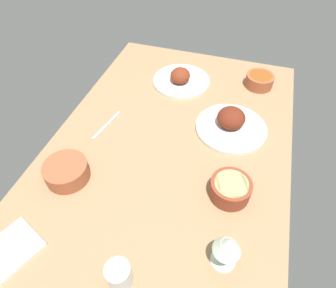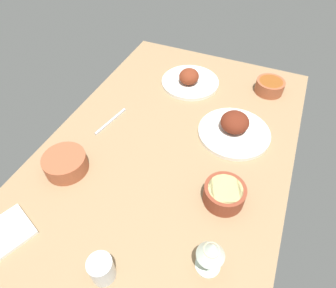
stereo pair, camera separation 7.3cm
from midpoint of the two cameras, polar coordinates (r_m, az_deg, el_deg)
dining_table at (r=111.30cm, az=1.89°, el=-1.46°), size 140.00×90.00×4.00cm
plate_near_viewer at (r=117.15cm, az=14.69°, el=2.97°), size 28.18×28.18×8.62cm
plate_center_main at (r=139.52cm, az=5.85°, el=12.36°), size 26.83×26.83×8.06cm
bowl_soup at (r=142.48cm, az=20.84°, el=10.60°), size 12.63×12.63×5.75cm
bowl_onions at (r=105.51cm, az=-17.72°, el=-3.64°), size 14.95×14.95×6.34cm
bowl_potatoes at (r=95.60cm, az=13.24°, el=-9.58°), size 13.33×13.33×6.47cm
wine_glass at (r=78.99cm, az=11.38°, el=-20.10°), size 7.60×7.60×14.00cm
water_tumbler at (r=83.38cm, az=-10.29°, el=-23.19°), size 6.68×6.68×8.21cm
folded_napkin at (r=100.44cm, az=-28.12°, el=-15.76°), size 20.35×18.48×1.20cm
fork_loose at (r=121.09cm, az=-9.50°, el=4.40°), size 17.92×4.31×0.80cm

